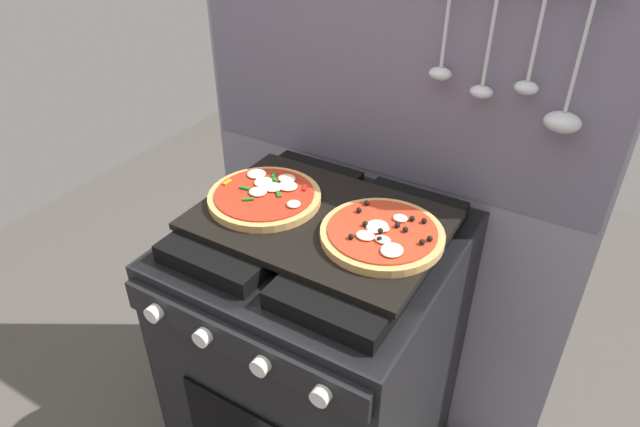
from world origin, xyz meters
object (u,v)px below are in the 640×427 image
Objects in this scene: stove at (320,362)px; pizza_right at (382,234)px; baking_tray at (320,220)px; pizza_left at (265,196)px.

pizza_right reaches higher than stove.
pizza_right reaches higher than baking_tray.
stove is at bearing -90.00° from baking_tray.
stove is at bearing 1.37° from pizza_left.
pizza_right is (0.30, 0.00, -0.00)m from pizza_left.
baking_tray is (0.00, 0.00, 0.46)m from stove.
pizza_left reaches higher than baking_tray.
baking_tray is at bearing 90.00° from stove.
baking_tray is 2.08× the size of pizza_right.
pizza_left reaches higher than stove.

